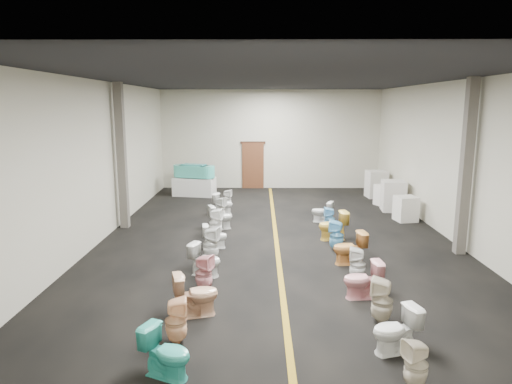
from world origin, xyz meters
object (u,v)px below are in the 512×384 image
appliance_crate_d (376,184)px  toilet_left_4 (205,260)px  toilet_right_5 (349,248)px  display_table (194,187)px  appliance_crate_c (386,195)px  toilet_right_2 (382,301)px  appliance_crate_a (406,209)px  toilet_right_0 (416,365)px  toilet_right_3 (363,280)px  toilet_left_5 (211,244)px  toilet_left_10 (223,204)px  toilet_left_3 (204,273)px  toilet_right_7 (333,226)px  toilet_left_1 (176,321)px  toilet_right_8 (330,219)px  appliance_crate_b (393,196)px  toilet_right_4 (357,264)px  toilet_left_0 (167,352)px  toilet_left_6 (215,236)px  toilet_right_1 (396,330)px  toilet_left_7 (216,223)px  toilet_left_2 (196,294)px  toilet_left_8 (221,217)px  bathtub (194,171)px  toilet_left_11 (227,199)px  toilet_right_9 (322,212)px  toilet_right_6 (337,236)px  toilet_left_9 (220,209)px

appliance_crate_d → toilet_left_4: appliance_crate_d is taller
toilet_right_5 → display_table: bearing=-157.7°
appliance_crate_c → toilet_right_2: toilet_right_2 is taller
appliance_crate_a → toilet_right_0: (-2.74, -9.21, -0.06)m
toilet_right_3 → toilet_left_5: bearing=-129.0°
appliance_crate_d → toilet_right_5: 8.64m
toilet_left_10 → toilet_right_3: toilet_right_3 is taller
toilet_left_3 → toilet_left_5: (-0.05, 1.88, 0.03)m
appliance_crate_c → toilet_right_7: toilet_right_7 is taller
toilet_right_7 → appliance_crate_d: bearing=147.0°
toilet_left_1 → toilet_right_8: bearing=-36.5°
appliance_crate_a → appliance_crate_d: (0.00, 3.97, 0.14)m
toilet_left_4 → toilet_right_7: toilet_right_7 is taller
appliance_crate_b → toilet_left_10: bearing=-175.3°
display_table → toilet_right_4: size_ratio=2.25×
toilet_left_0 → toilet_right_5: size_ratio=0.93×
toilet_left_0 → appliance_crate_d: bearing=-1.7°
toilet_left_5 → toilet_left_10: toilet_left_5 is taller
toilet_left_6 → toilet_right_1: toilet_right_1 is taller
toilet_left_6 → appliance_crate_c: bearing=-56.0°
appliance_crate_c → toilet_right_0: bearing=-103.3°
toilet_left_6 → toilet_left_7: toilet_left_7 is taller
toilet_left_1 → toilet_right_0: bearing=-118.0°
appliance_crate_d → toilet_left_2: 12.55m
toilet_left_4 → toilet_left_8: size_ratio=0.97×
display_table → toilet_left_8: size_ratio=2.23×
appliance_crate_b → toilet_right_7: size_ratio=1.32×
toilet_right_5 → toilet_right_7: bearing=174.3°
bathtub → toilet_left_6: bathtub is taller
toilet_left_0 → toilet_right_4: 5.02m
display_table → toilet_left_11: (1.57, -2.41, -0.03)m
display_table → appliance_crate_b: 8.17m
appliance_crate_d → toilet_left_10: 6.87m
toilet_left_3 → toilet_right_2: 3.60m
toilet_left_11 → toilet_right_3: size_ratio=0.90×
toilet_right_2 → toilet_right_9: size_ratio=1.16×
appliance_crate_b → display_table: bearing=160.1°
toilet_left_7 → toilet_right_5: size_ratio=1.05×
appliance_crate_b → toilet_right_3: bearing=-110.0°
toilet_left_7 → toilet_left_0: bearing=-168.4°
toilet_left_2 → toilet_right_3: size_ratio=1.06×
toilet_left_6 → toilet_left_10: toilet_left_10 is taller
toilet_right_0 → toilet_right_2: (0.04, 1.91, 0.06)m
toilet_left_3 → toilet_right_6: 4.21m
toilet_left_6 → toilet_left_9: (-0.12, 3.02, 0.06)m
toilet_left_6 → toilet_right_7: bearing=-83.9°
toilet_left_0 → toilet_left_4: bearing=22.7°
appliance_crate_b → toilet_right_9: size_ratio=1.55×
toilet_left_5 → toilet_left_9: toilet_left_5 is taller
appliance_crate_a → toilet_right_4: size_ratio=1.09×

